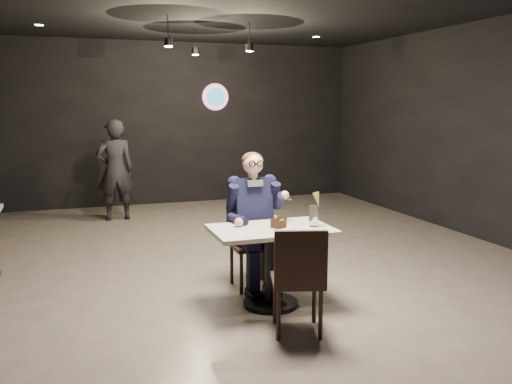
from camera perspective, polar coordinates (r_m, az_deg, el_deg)
name	(u,v)px	position (r m, az deg, el deg)	size (l,w,h in m)	color
floor	(250,270)	(6.26, -0.69, -8.18)	(9.00, 9.00, 0.00)	gray
wall_sign	(215,97)	(10.49, -4.30, 9.95)	(0.50, 0.06, 0.50)	pink
pendant_lights	(204,31)	(7.96, -5.46, 16.49)	(1.40, 1.20, 0.36)	black
main_table	(271,267)	(5.10, 1.58, -7.88)	(1.10, 0.70, 0.75)	silver
chair_far	(252,244)	(5.58, -0.41, -5.46)	(0.42, 0.46, 0.92)	black
chair_near	(297,278)	(4.53, 4.38, -9.03)	(0.42, 0.46, 0.92)	black
seated_man	(252,219)	(5.52, -0.42, -2.85)	(0.60, 0.80, 1.44)	black
dessert_plate	(282,228)	(4.98, 2.77, -3.76)	(0.23, 0.23, 0.01)	white
cake_slice	(279,223)	(4.95, 2.40, -3.29)	(0.12, 0.10, 0.08)	black
mint_leaf	(281,220)	(4.90, 2.63, -2.95)	(0.07, 0.04, 0.01)	#32842B
sundae_glass	(313,216)	(5.07, 6.07, -2.53)	(0.09, 0.09, 0.19)	silver
wafer_cone	(317,200)	(5.07, 6.47, -0.80)	(0.07, 0.07, 0.14)	tan
passerby	(115,170)	(9.03, -14.61, 2.24)	(0.59, 0.39, 1.63)	black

